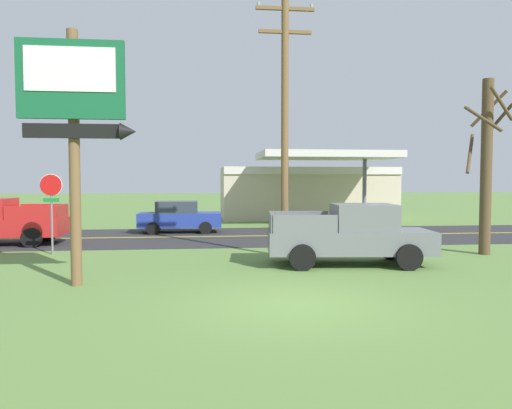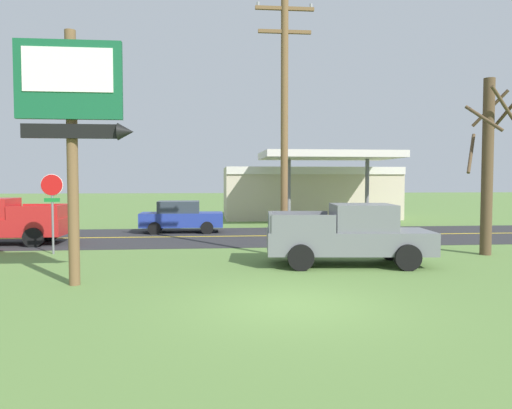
{
  "view_description": "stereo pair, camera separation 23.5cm",
  "coord_description": "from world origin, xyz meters",
  "px_view_note": "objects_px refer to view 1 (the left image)",
  "views": [
    {
      "loc": [
        -2.02,
        -10.4,
        2.74
      ],
      "look_at": [
        0.0,
        8.0,
        1.8
      ],
      "focal_mm": 34.28,
      "sensor_mm": 36.0,
      "label": 1
    },
    {
      "loc": [
        -1.79,
        -10.43,
        2.74
      ],
      "look_at": [
        0.0,
        8.0,
        1.8
      ],
      "focal_mm": 34.28,
      "sensor_mm": 36.0,
      "label": 2
    }
  ],
  "objects_px": {
    "stop_sign": "(51,199)",
    "pickup_grey_parked_on_lawn": "(351,235)",
    "bare_tree": "(486,163)",
    "motel_sign": "(75,111)",
    "utility_pole": "(285,118)",
    "gas_station": "(306,191)",
    "car_blue_near_lane": "(179,217)"
  },
  "relations": [
    {
      "from": "utility_pole",
      "to": "pickup_grey_parked_on_lawn",
      "type": "distance_m",
      "value": 4.8
    },
    {
      "from": "utility_pole",
      "to": "car_blue_near_lane",
      "type": "relative_size",
      "value": 2.19
    },
    {
      "from": "bare_tree",
      "to": "pickup_grey_parked_on_lawn",
      "type": "relative_size",
      "value": 1.19
    },
    {
      "from": "pickup_grey_parked_on_lawn",
      "to": "car_blue_near_lane",
      "type": "distance_m",
      "value": 11.81
    },
    {
      "from": "motel_sign",
      "to": "utility_pole",
      "type": "distance_m",
      "value": 7.48
    },
    {
      "from": "gas_station",
      "to": "pickup_grey_parked_on_lawn",
      "type": "distance_m",
      "value": 19.38
    },
    {
      "from": "motel_sign",
      "to": "stop_sign",
      "type": "height_order",
      "value": "motel_sign"
    },
    {
      "from": "gas_station",
      "to": "pickup_grey_parked_on_lawn",
      "type": "relative_size",
      "value": 2.24
    },
    {
      "from": "stop_sign",
      "to": "utility_pole",
      "type": "relative_size",
      "value": 0.32
    },
    {
      "from": "utility_pole",
      "to": "bare_tree",
      "type": "xyz_separation_m",
      "value": [
        7.39,
        -0.34,
        -1.57
      ]
    },
    {
      "from": "motel_sign",
      "to": "car_blue_near_lane",
      "type": "distance_m",
      "value": 13.22
    },
    {
      "from": "car_blue_near_lane",
      "to": "pickup_grey_parked_on_lawn",
      "type": "bearing_deg",
      "value": -59.73
    },
    {
      "from": "gas_station",
      "to": "car_blue_near_lane",
      "type": "xyz_separation_m",
      "value": [
        -8.59,
        -8.97,
        -1.11
      ]
    },
    {
      "from": "pickup_grey_parked_on_lawn",
      "to": "car_blue_near_lane",
      "type": "bearing_deg",
      "value": 120.27
    },
    {
      "from": "stop_sign",
      "to": "gas_station",
      "type": "distance_m",
      "value": 20.43
    },
    {
      "from": "motel_sign",
      "to": "gas_station",
      "type": "height_order",
      "value": "motel_sign"
    },
    {
      "from": "stop_sign",
      "to": "pickup_grey_parked_on_lawn",
      "type": "relative_size",
      "value": 0.55
    },
    {
      "from": "motel_sign",
      "to": "car_blue_near_lane",
      "type": "height_order",
      "value": "motel_sign"
    },
    {
      "from": "motel_sign",
      "to": "car_blue_near_lane",
      "type": "bearing_deg",
      "value": 80.98
    },
    {
      "from": "motel_sign",
      "to": "bare_tree",
      "type": "relative_size",
      "value": 1.02
    },
    {
      "from": "motel_sign",
      "to": "gas_station",
      "type": "relative_size",
      "value": 0.55
    },
    {
      "from": "car_blue_near_lane",
      "to": "utility_pole",
      "type": "bearing_deg",
      "value": -63.52
    },
    {
      "from": "motel_sign",
      "to": "pickup_grey_parked_on_lawn",
      "type": "distance_m",
      "value": 9.0
    },
    {
      "from": "car_blue_near_lane",
      "to": "stop_sign",
      "type": "bearing_deg",
      "value": -121.94
    },
    {
      "from": "motel_sign",
      "to": "gas_station",
      "type": "xyz_separation_m",
      "value": [
        10.58,
        21.53,
        -2.54
      ]
    },
    {
      "from": "bare_tree",
      "to": "car_blue_near_lane",
      "type": "relative_size",
      "value": 1.52
    },
    {
      "from": "motel_sign",
      "to": "pickup_grey_parked_on_lawn",
      "type": "height_order",
      "value": "motel_sign"
    },
    {
      "from": "stop_sign",
      "to": "bare_tree",
      "type": "distance_m",
      "value": 15.95
    },
    {
      "from": "stop_sign",
      "to": "bare_tree",
      "type": "xyz_separation_m",
      "value": [
        15.8,
        -1.7,
        1.34
      ]
    },
    {
      "from": "utility_pole",
      "to": "pickup_grey_parked_on_lawn",
      "type": "bearing_deg",
      "value": -46.67
    },
    {
      "from": "bare_tree",
      "to": "pickup_grey_parked_on_lawn",
      "type": "bearing_deg",
      "value": -163.77
    },
    {
      "from": "utility_pole",
      "to": "bare_tree",
      "type": "distance_m",
      "value": 7.57
    }
  ]
}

